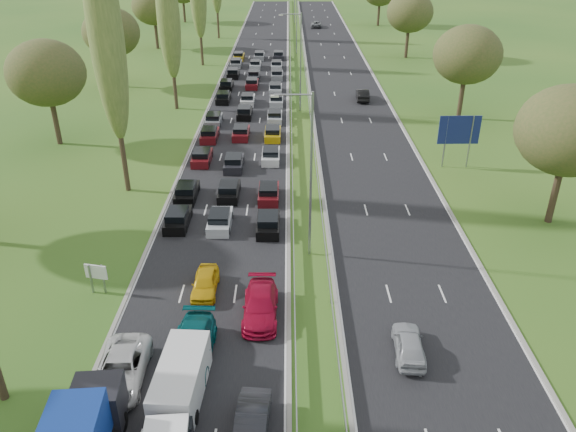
{
  "coord_description": "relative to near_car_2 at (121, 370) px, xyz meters",
  "views": [
    {
      "loc": [
        2.94,
        8.01,
        21.48
      ],
      "look_at": [
        2.94,
        46.07,
        1.5
      ],
      "focal_mm": 35.0,
      "sensor_mm": 36.0,
      "label": 1
    }
  ],
  "objects": [
    {
      "name": "ground",
      "position": [
        10.3,
        49.81,
        -0.77
      ],
      "size": [
        260.0,
        260.0,
        0.0
      ],
      "primitive_type": "plane",
      "color": "#28581B",
      "rests_on": "ground"
    },
    {
      "name": "near_carriageway",
      "position": [
        3.55,
        52.31,
        -0.77
      ],
      "size": [
        10.5,
        215.0,
        0.04
      ],
      "primitive_type": "cube",
      "color": "black",
      "rests_on": "ground"
    },
    {
      "name": "far_carriageway",
      "position": [
        17.05,
        52.31,
        -0.77
      ],
      "size": [
        10.5,
        215.0,
        0.04
      ],
      "primitive_type": "cube",
      "color": "black",
      "rests_on": "ground"
    },
    {
      "name": "central_reservation",
      "position": [
        10.3,
        52.31,
        -0.22
      ],
      "size": [
        2.36,
        215.0,
        0.32
      ],
      "color": "gray",
      "rests_on": "ground"
    },
    {
      "name": "lamp_columns",
      "position": [
        10.3,
        47.81,
        5.23
      ],
      "size": [
        0.18,
        140.18,
        12.0
      ],
      "color": "gray",
      "rests_on": "ground"
    },
    {
      "name": "poplar_row",
      "position": [
        -5.7,
        37.98,
        11.62
      ],
      "size": [
        2.8,
        127.8,
        22.44
      ],
      "color": "#2D2116",
      "rests_on": "ground"
    },
    {
      "name": "woodland_left",
      "position": [
        -16.2,
        32.43,
        6.91
      ],
      "size": [
        8.0,
        166.0,
        11.1
      ],
      "color": "#2D2116",
      "rests_on": "ground"
    },
    {
      "name": "woodland_right",
      "position": [
        29.8,
        36.48,
        6.91
      ],
      "size": [
        8.0,
        153.0,
        11.1
      ],
      "color": "#2D2116",
      "rests_on": "ground"
    },
    {
      "name": "traffic_queue_fill",
      "position": [
        3.52,
        47.42,
        -0.33
      ],
      "size": [
        9.11,
        66.34,
        0.8
      ],
      "color": "black",
      "rests_on": "ground"
    },
    {
      "name": "near_car_2",
      "position": [
        0.0,
        0.0,
        0.0
      ],
      "size": [
        2.62,
        5.45,
        1.5
      ],
      "primitive_type": "imported",
      "rotation": [
        0.0,
        0.0,
        0.03
      ],
      "color": "silver",
      "rests_on": "near_carriageway"
    },
    {
      "name": "near_car_7",
      "position": [
        3.46,
        1.72,
        0.05
      ],
      "size": [
        2.41,
        5.6,
        1.61
      ],
      "primitive_type": "imported",
      "rotation": [
        0.0,
        0.0,
        -0.03
      ],
      "color": "#055155",
      "rests_on": "near_carriageway"
    },
    {
      "name": "near_car_8",
      "position": [
        3.35,
        8.07,
        -0.08
      ],
      "size": [
        1.59,
        3.95,
        1.34
      ],
      "primitive_type": "imported",
      "rotation": [
        0.0,
        0.0,
        -0.0
      ],
      "color": "gold",
      "rests_on": "near_carriageway"
    },
    {
      "name": "near_car_9",
      "position": [
        7.04,
        -3.62,
        -0.04
      ],
      "size": [
        1.8,
        4.41,
        1.42
      ],
      "primitive_type": "imported",
      "rotation": [
        0.0,
        0.0,
        -0.07
      ],
      "color": "black",
      "rests_on": "near_carriageway"
    },
    {
      "name": "near_car_11",
      "position": [
        7.06,
        5.54,
        0.0
      ],
      "size": [
        2.12,
        5.19,
        1.5
      ],
      "primitive_type": "imported",
      "rotation": [
        0.0,
        0.0,
        -0.0
      ],
      "color": "maroon",
      "rests_on": "near_carriageway"
    },
    {
      "name": "far_car_0",
      "position": [
        15.47,
        2.07,
        -0.06
      ],
      "size": [
        1.87,
        4.11,
        1.37
      ],
      "primitive_type": "imported",
      "rotation": [
        0.0,
        0.0,
        3.08
      ],
      "color": "#9EA1A7",
      "rests_on": "far_carriageway"
    },
    {
      "name": "far_car_1",
      "position": [
        18.84,
        52.66,
        0.01
      ],
      "size": [
        1.82,
        4.66,
        1.51
      ],
      "primitive_type": "imported",
      "rotation": [
        0.0,
        0.0,
        3.09
      ],
      "color": "black",
      "rests_on": "far_carriageway"
    },
    {
      "name": "far_car_2",
      "position": [
        15.23,
        112.31,
        -0.06
      ],
      "size": [
        2.51,
        5.08,
        1.39
      ],
      "primitive_type": "imported",
      "rotation": [
        0.0,
        0.0,
        3.1
      ],
      "color": "slate",
      "rests_on": "far_carriageway"
    },
    {
      "name": "white_van_rear",
      "position": [
        3.37,
        -0.87,
        0.34
      ],
      "size": [
        2.11,
        5.37,
        2.16
      ],
      "rotation": [
        0.0,
        0.0,
        -0.06
      ],
      "color": "silver",
      "rests_on": "near_carriageway"
    },
    {
      "name": "info_sign",
      "position": [
        -3.6,
        7.99,
        0.6
      ],
      "size": [
        1.49,
        0.41,
        2.1
      ],
      "color": "gray",
      "rests_on": "ground"
    },
    {
      "name": "direction_sign",
      "position": [
        25.2,
        29.29,
        2.8
      ],
      "size": [
        4.0,
        0.19,
        5.2
      ],
      "color": "gray",
      "rests_on": "ground"
    }
  ]
}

